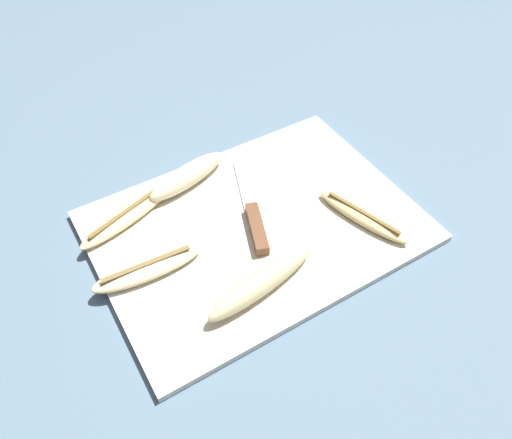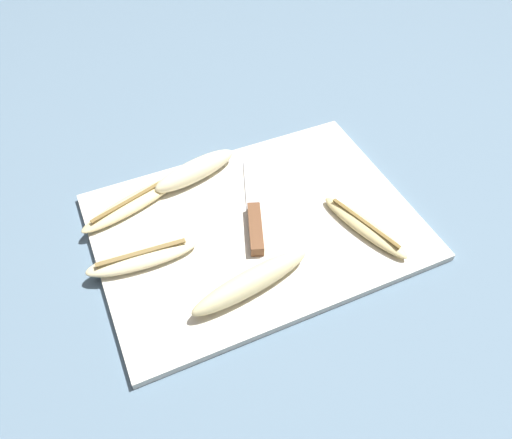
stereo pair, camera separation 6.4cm
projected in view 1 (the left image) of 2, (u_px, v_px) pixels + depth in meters
name	position (u px, v px, depth m)	size (l,w,h in m)	color
ground_plane	(256.00, 229.00, 0.79)	(4.00, 4.00, 0.00)	slate
cutting_board	(256.00, 226.00, 0.79)	(0.49, 0.36, 0.01)	silver
knife	(255.00, 220.00, 0.78)	(0.09, 0.20, 0.02)	brown
banana_mellow_near	(129.00, 214.00, 0.79)	(0.19, 0.09, 0.02)	beige
banana_spotted_left	(363.00, 216.00, 0.78)	(0.08, 0.17, 0.02)	#DBC684
banana_soft_right	(262.00, 282.00, 0.69)	(0.19, 0.07, 0.04)	beige
banana_cream_curved	(149.00, 271.00, 0.71)	(0.17, 0.05, 0.02)	beige
banana_pale_long	(187.00, 176.00, 0.83)	(0.16, 0.08, 0.03)	beige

